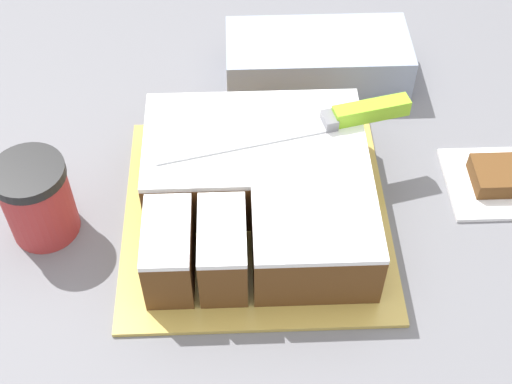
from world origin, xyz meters
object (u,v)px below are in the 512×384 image
Objects in this scene: cake at (258,190)px; brownie at (496,176)px; cake_board at (256,215)px; knife at (337,119)px; storage_box at (317,59)px; coffee_cup at (37,199)px.

brownie is at bearing 7.19° from cake.
knife reaches higher than cake_board.
cake_board is 1.04× the size of knife.
brownie is at bearing -46.31° from storage_box.
coffee_cup is 1.79× the size of brownie.
knife is at bearing 35.24° from cake_board.
cake is at bearing -110.22° from storage_box.
knife is 2.94× the size of coffee_cup.
storage_box reaches higher than brownie.
brownie is at bearing 158.49° from knife.
cake_board is at bearing -172.34° from brownie.
cake_board is at bearing -135.93° from cake.
cake is 1.02× the size of storage_box.
brownie is at bearing 5.02° from coffee_cup.
cake_board is 0.33m from brownie.
coffee_cup is at bearing -178.18° from cake_board.
coffee_cup is (-0.27, -0.01, 0.05)m from cake_board.
coffee_cup reaches higher than storage_box.
cake is 0.27m from coffee_cup.
storage_box reaches higher than cake_board.
coffee_cup reaches higher than cake_board.
cake reaches higher than brownie.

